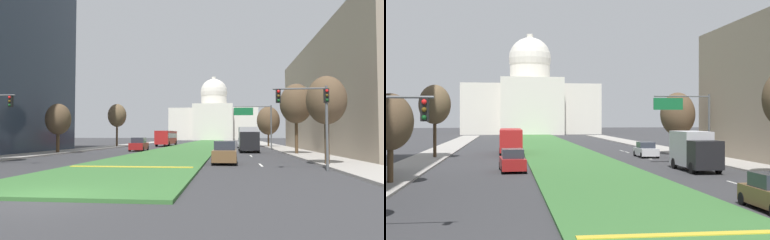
# 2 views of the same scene
# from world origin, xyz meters

# --- Properties ---
(ground_plane) EXTENTS (304.24, 304.24, 0.00)m
(ground_plane) POSITION_xyz_m (0.00, 69.14, 0.00)
(ground_plane) COLOR #333335
(grass_median) EXTENTS (8.87, 124.46, 0.14)m
(grass_median) POSITION_xyz_m (0.00, 62.23, 0.07)
(grass_median) COLOR #386B33
(grass_median) RESTS_ON ground_plane
(median_curb_nose) EXTENTS (7.98, 0.50, 0.04)m
(median_curb_nose) POSITION_xyz_m (0.00, 10.69, 0.16)
(median_curb_nose) COLOR gold
(median_curb_nose) RESTS_ON grass_median
(lane_dashes_right) EXTENTS (0.16, 47.36, 0.01)m
(lane_dashes_right) POSITION_xyz_m (8.55, 39.65, 0.00)
(lane_dashes_right) COLOR silver
(lane_dashes_right) RESTS_ON ground_plane
(sidewalk_left) EXTENTS (4.00, 124.46, 0.15)m
(sidewalk_left) POSITION_xyz_m (-14.66, 55.32, 0.07)
(sidewalk_left) COLOR #9E9991
(sidewalk_left) RESTS_ON ground_plane
(sidewalk_right) EXTENTS (4.00, 124.46, 0.15)m
(sidewalk_right) POSITION_xyz_m (14.66, 55.32, 0.07)
(sidewalk_right) COLOR #9E9991
(sidewalk_right) RESTS_ON ground_plane
(midrise_block_right) EXTENTS (17.73, 39.01, 14.16)m
(midrise_block_right) POSITION_xyz_m (25.53, 33.86, 7.08)
(midrise_block_right) COLOR gray
(midrise_block_right) RESTS_ON ground_plane
(capitol_building) EXTENTS (36.24, 27.14, 27.57)m
(capitol_building) POSITION_xyz_m (0.00, 137.41, 8.71)
(capitol_building) COLOR silver
(capitol_building) RESTS_ON ground_plane
(traffic_light_near_right) EXTENTS (3.34, 0.35, 5.20)m
(traffic_light_near_right) POSITION_xyz_m (11.32, 10.72, 3.80)
(traffic_light_near_right) COLOR #515456
(traffic_light_near_right) RESTS_ON ground_plane
(overhead_guide_sign) EXTENTS (5.47, 0.20, 6.50)m
(overhead_guide_sign) POSITION_xyz_m (10.34, 39.38, 4.64)
(overhead_guide_sign) COLOR #515456
(overhead_guide_sign) RESTS_ON ground_plane
(street_tree_right_near) EXTENTS (2.77, 2.77, 6.42)m
(street_tree_right_near) POSITION_xyz_m (13.16, 14.41, 4.64)
(street_tree_right_near) COLOR #4C3823
(street_tree_right_near) RESTS_ON ground_plane
(street_tree_left_mid) EXTENTS (2.94, 2.94, 5.89)m
(street_tree_left_mid) POSITION_xyz_m (-13.81, 27.67, 4.02)
(street_tree_left_mid) COLOR #4C3823
(street_tree_left_mid) RESTS_ON ground_plane
(street_tree_right_mid) EXTENTS (3.52, 3.52, 7.88)m
(street_tree_right_mid) POSITION_xyz_m (13.69, 28.07, 5.64)
(street_tree_right_mid) COLOR #4C3823
(street_tree_right_mid) RESTS_ON ground_plane
(street_tree_left_far) EXTENTS (3.34, 3.34, 7.82)m
(street_tree_left_far) POSITION_xyz_m (-13.95, 49.56, 5.69)
(street_tree_left_far) COLOR #4C3823
(street_tree_left_far) RESTS_ON ground_plane
(street_tree_right_far) EXTENTS (4.04, 4.04, 7.25)m
(street_tree_right_far) POSITION_xyz_m (13.31, 51.27, 4.72)
(street_tree_right_far) COLOR #4C3823
(street_tree_right_far) RESTS_ON ground_plane
(sedan_lead_stopped) EXTENTS (1.90, 4.17, 1.73)m
(sedan_lead_stopped) POSITION_xyz_m (5.92, 15.58, 0.81)
(sedan_lead_stopped) COLOR brown
(sedan_lead_stopped) RESTS_ON ground_plane
(sedan_midblock) EXTENTS (2.20, 4.68, 1.83)m
(sedan_midblock) POSITION_xyz_m (-5.94, 34.91, 0.85)
(sedan_midblock) COLOR maroon
(sedan_midblock) RESTS_ON ground_plane
(sedan_distant) EXTENTS (2.05, 4.20, 1.66)m
(sedan_distant) POSITION_xyz_m (8.72, 48.33, 0.78)
(sedan_distant) COLOR #BCBCC1
(sedan_distant) RESTS_ON ground_plane
(box_truck_delivery) EXTENTS (2.40, 6.40, 3.20)m
(box_truck_delivery) POSITION_xyz_m (8.74, 33.50, 1.68)
(box_truck_delivery) COLOR black
(box_truck_delivery) RESTS_ON ground_plane
(city_bus) EXTENTS (2.62, 11.00, 2.95)m
(city_bus) POSITION_xyz_m (-5.92, 55.64, 1.77)
(city_bus) COLOR #B21E1E
(city_bus) RESTS_ON ground_plane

